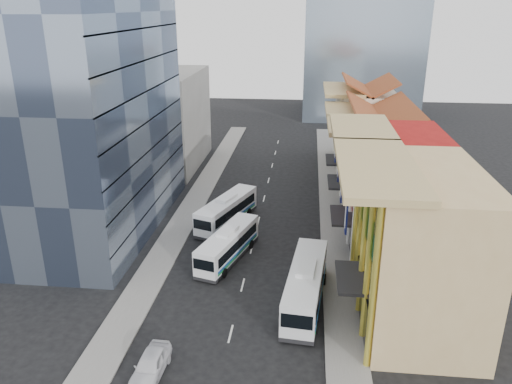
# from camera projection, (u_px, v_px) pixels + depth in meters

# --- Properties ---
(ground) EXTENTS (200.00, 200.00, 0.00)m
(ground) POSITION_uv_depth(u_px,v_px,m) (228.00, 342.00, 36.48)
(ground) COLOR black
(ground) RESTS_ON ground
(sidewalk_right) EXTENTS (3.00, 90.00, 0.15)m
(sidewalk_right) POSITION_uv_depth(u_px,v_px,m) (334.00, 223.00, 56.09)
(sidewalk_right) COLOR slate
(sidewalk_right) RESTS_ON ground
(sidewalk_left) EXTENTS (3.00, 90.00, 0.15)m
(sidewalk_left) POSITION_uv_depth(u_px,v_px,m) (186.00, 217.00, 57.76)
(sidewalk_left) COLOR slate
(sidewalk_left) RESTS_ON ground
(shophouse_tan) EXTENTS (8.00, 14.00, 12.00)m
(shophouse_tan) POSITION_uv_depth(u_px,v_px,m) (420.00, 247.00, 37.64)
(shophouse_tan) COLOR #D3B47A
(shophouse_tan) RESTS_ON ground
(shophouse_red) EXTENTS (8.00, 10.00, 12.00)m
(shophouse_red) POSITION_uv_depth(u_px,v_px,m) (396.00, 191.00, 48.81)
(shophouse_red) COLOR #9F1511
(shophouse_red) RESTS_ON ground
(shophouse_cream_near) EXTENTS (8.00, 9.00, 10.00)m
(shophouse_cream_near) POSITION_uv_depth(u_px,v_px,m) (382.00, 171.00, 58.00)
(shophouse_cream_near) COLOR silver
(shophouse_cream_near) RESTS_ON ground
(shophouse_cream_mid) EXTENTS (8.00, 9.00, 10.00)m
(shophouse_cream_mid) POSITION_uv_depth(u_px,v_px,m) (373.00, 150.00, 66.37)
(shophouse_cream_mid) COLOR silver
(shophouse_cream_mid) RESTS_ON ground
(shophouse_cream_far) EXTENTS (8.00, 12.00, 11.00)m
(shophouse_cream_far) POSITION_uv_depth(u_px,v_px,m) (366.00, 128.00, 75.97)
(shophouse_cream_far) COLOR silver
(shophouse_cream_far) RESTS_ON ground
(office_tower) EXTENTS (12.00, 26.00, 30.00)m
(office_tower) POSITION_uv_depth(u_px,v_px,m) (89.00, 90.00, 50.53)
(office_tower) COLOR #424F69
(office_tower) RESTS_ON ground
(office_block_far) EXTENTS (10.00, 18.00, 14.00)m
(office_block_far) POSITION_uv_depth(u_px,v_px,m) (166.00, 119.00, 74.66)
(office_block_far) COLOR gray
(office_block_far) RESTS_ON ground
(bus_left_near) EXTENTS (5.04, 10.19, 3.19)m
(bus_left_near) POSITION_uv_depth(u_px,v_px,m) (228.00, 244.00, 47.78)
(bus_left_near) COLOR white
(bus_left_near) RESTS_ON ground
(bus_left_far) EXTENTS (5.82, 10.61, 3.34)m
(bus_left_far) POSITION_uv_depth(u_px,v_px,m) (227.00, 210.00, 55.53)
(bus_left_far) COLOR white
(bus_left_far) RESTS_ON ground
(bus_right) EXTENTS (3.78, 11.51, 3.62)m
(bus_right) POSITION_uv_depth(u_px,v_px,m) (306.00, 285.00, 40.50)
(bus_right) COLOR silver
(bus_right) RESTS_ON ground
(sedan_left) EXTENTS (2.05, 4.66, 1.56)m
(sedan_left) POSITION_uv_depth(u_px,v_px,m) (150.00, 365.00, 33.02)
(sedan_left) COLOR silver
(sedan_left) RESTS_ON ground
(sedan_right) EXTENTS (1.94, 4.21, 1.34)m
(sedan_right) POSITION_uv_depth(u_px,v_px,m) (293.00, 320.00, 37.91)
(sedan_right) COLOR white
(sedan_right) RESTS_ON ground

